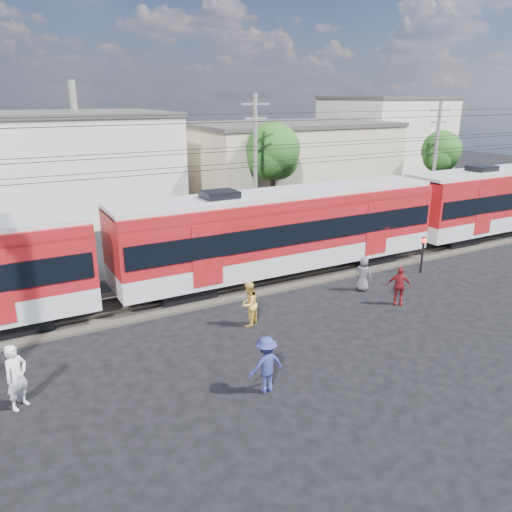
# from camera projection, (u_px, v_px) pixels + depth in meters

# --- Properties ---
(ground) EXTENTS (120.00, 120.00, 0.00)m
(ground) POSITION_uv_depth(u_px,v_px,m) (316.00, 372.00, 15.80)
(ground) COLOR black
(ground) RESTS_ON ground
(track_bed) EXTENTS (70.00, 3.40, 0.12)m
(track_bed) POSITION_uv_depth(u_px,v_px,m) (213.00, 289.00, 22.46)
(track_bed) COLOR #2D2823
(track_bed) RESTS_ON ground
(rail_near) EXTENTS (70.00, 0.12, 0.12)m
(rail_near) POSITION_uv_depth(u_px,v_px,m) (220.00, 292.00, 21.79)
(rail_near) COLOR #59544C
(rail_near) RESTS_ON track_bed
(rail_far) EXTENTS (70.00, 0.12, 0.12)m
(rail_far) POSITION_uv_depth(u_px,v_px,m) (206.00, 281.00, 23.05)
(rail_far) COLOR #59544C
(rail_far) RESTS_ON track_bed
(commuter_train) EXTENTS (50.30, 3.08, 4.17)m
(commuter_train) POSITION_uv_depth(u_px,v_px,m) (286.00, 228.00, 23.50)
(commuter_train) COLOR black
(commuter_train) RESTS_ON ground
(building_midwest) EXTENTS (12.24, 12.24, 7.30)m
(building_midwest) POSITION_uv_depth(u_px,v_px,m) (80.00, 163.00, 36.30)
(building_midwest) COLOR beige
(building_midwest) RESTS_ON ground
(building_mideast) EXTENTS (16.32, 10.20, 6.30)m
(building_mideast) POSITION_uv_depth(u_px,v_px,m) (288.00, 161.00, 41.26)
(building_mideast) COLOR #BAAB8E
(building_mideast) RESTS_ON ground
(building_east) EXTENTS (10.20, 10.20, 8.30)m
(building_east) POSITION_uv_depth(u_px,v_px,m) (384.00, 139.00, 50.69)
(building_east) COLOR beige
(building_east) RESTS_ON ground
(utility_pole_mid) EXTENTS (1.80, 0.24, 8.50)m
(utility_pole_mid) POSITION_uv_depth(u_px,v_px,m) (255.00, 163.00, 29.67)
(utility_pole_mid) COLOR slate
(utility_pole_mid) RESTS_ON ground
(utility_pole_east) EXTENTS (1.80, 0.24, 8.00)m
(utility_pole_east) POSITION_uv_depth(u_px,v_px,m) (435.00, 156.00, 35.31)
(utility_pole_east) COLOR slate
(utility_pole_east) RESTS_ON ground
(tree_near) EXTENTS (3.82, 3.64, 6.72)m
(tree_near) POSITION_uv_depth(u_px,v_px,m) (275.00, 153.00, 33.67)
(tree_near) COLOR #382619
(tree_near) RESTS_ON ground
(tree_far) EXTENTS (3.36, 3.12, 5.76)m
(tree_far) POSITION_uv_depth(u_px,v_px,m) (442.00, 153.00, 39.90)
(tree_far) COLOR #382619
(tree_far) RESTS_ON ground
(pedestrian_a) EXTENTS (0.83, 0.79, 1.91)m
(pedestrian_a) POSITION_uv_depth(u_px,v_px,m) (16.00, 377.00, 13.77)
(pedestrian_a) COLOR silver
(pedestrian_a) RESTS_ON ground
(pedestrian_b) EXTENTS (1.07, 1.03, 1.74)m
(pedestrian_b) POSITION_uv_depth(u_px,v_px,m) (249.00, 304.00, 18.80)
(pedestrian_b) COLOR gold
(pedestrian_b) RESTS_ON ground
(pedestrian_c) EXTENTS (1.15, 0.68, 1.76)m
(pedestrian_c) POSITION_uv_depth(u_px,v_px,m) (266.00, 365.00, 14.55)
(pedestrian_c) COLOR navy
(pedestrian_c) RESTS_ON ground
(pedestrian_d) EXTENTS (1.00, 0.93, 1.65)m
(pedestrian_d) POSITION_uv_depth(u_px,v_px,m) (399.00, 286.00, 20.72)
(pedestrian_d) COLOR maroon
(pedestrian_d) RESTS_ON ground
(pedestrian_e) EXTENTS (0.83, 0.91, 1.57)m
(pedestrian_e) POSITION_uv_depth(u_px,v_px,m) (363.00, 274.00, 22.22)
(pedestrian_e) COLOR #4F4F54
(pedestrian_e) RESTS_ON ground
(car_silver) EXTENTS (3.89, 1.63, 1.31)m
(car_silver) POSITION_uv_depth(u_px,v_px,m) (460.00, 205.00, 36.66)
(car_silver) COLOR silver
(car_silver) RESTS_ON ground
(crossing_signal) EXTENTS (0.27, 0.27, 1.83)m
(crossing_signal) POSITION_uv_depth(u_px,v_px,m) (423.00, 248.00, 24.30)
(crossing_signal) COLOR black
(crossing_signal) RESTS_ON ground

